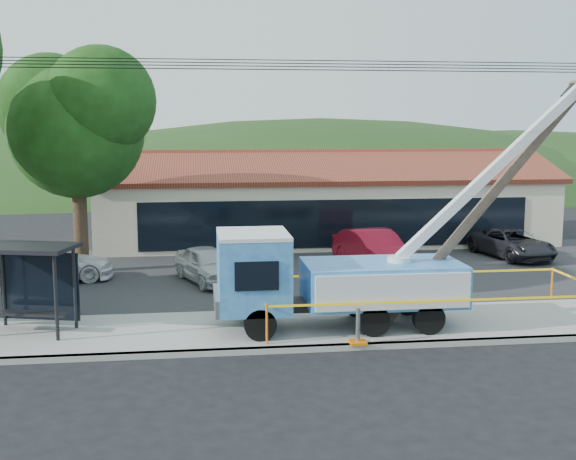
{
  "coord_description": "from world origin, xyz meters",
  "views": [
    {
      "loc": [
        -2.43,
        -16.2,
        6.06
      ],
      "look_at": [
        0.3,
        5.0,
        2.84
      ],
      "focal_mm": 45.0,
      "sensor_mm": 36.0,
      "label": 1
    }
  ],
  "objects_px": {
    "bus_shelter": "(30,268)",
    "car_silver": "(208,285)",
    "car_red": "(374,272)",
    "car_white": "(50,283)",
    "leaning_pole": "(505,179)",
    "car_dark": "(511,260)",
    "utility_truck": "(334,276)"
  },
  "relations": [
    {
      "from": "bus_shelter",
      "to": "car_silver",
      "type": "distance_m",
      "value": 8.06
    },
    {
      "from": "car_red",
      "to": "car_white",
      "type": "xyz_separation_m",
      "value": [
        -12.68,
        -0.55,
        0.0
      ]
    },
    {
      "from": "leaning_pole",
      "to": "car_dark",
      "type": "distance_m",
      "value": 11.58
    },
    {
      "from": "utility_truck",
      "to": "leaning_pole",
      "type": "height_order",
      "value": "utility_truck"
    },
    {
      "from": "bus_shelter",
      "to": "car_dark",
      "type": "bearing_deg",
      "value": 41.65
    },
    {
      "from": "leaning_pole",
      "to": "car_white",
      "type": "distance_m",
      "value": 16.91
    },
    {
      "from": "bus_shelter",
      "to": "car_red",
      "type": "relative_size",
      "value": 0.6
    },
    {
      "from": "utility_truck",
      "to": "car_dark",
      "type": "bearing_deg",
      "value": 44.96
    },
    {
      "from": "bus_shelter",
      "to": "car_silver",
      "type": "relative_size",
      "value": 0.74
    },
    {
      "from": "car_silver",
      "to": "car_dark",
      "type": "relative_size",
      "value": 0.87
    },
    {
      "from": "leaning_pole",
      "to": "car_red",
      "type": "height_order",
      "value": "leaning_pole"
    },
    {
      "from": "utility_truck",
      "to": "car_red",
      "type": "xyz_separation_m",
      "value": [
        3.23,
        8.15,
        -1.67
      ]
    },
    {
      "from": "car_dark",
      "to": "car_white",
      "type": "bearing_deg",
      "value": 175.91
    },
    {
      "from": "utility_truck",
      "to": "bus_shelter",
      "type": "xyz_separation_m",
      "value": [
        -8.58,
        0.7,
        0.31
      ]
    },
    {
      "from": "car_silver",
      "to": "utility_truck",
      "type": "bearing_deg",
      "value": -82.56
    },
    {
      "from": "bus_shelter",
      "to": "car_white",
      "type": "relative_size",
      "value": 0.62
    },
    {
      "from": "leaning_pole",
      "to": "utility_truck",
      "type": "bearing_deg",
      "value": -176.73
    },
    {
      "from": "leaning_pole",
      "to": "car_silver",
      "type": "height_order",
      "value": "leaning_pole"
    },
    {
      "from": "car_red",
      "to": "utility_truck",
      "type": "bearing_deg",
      "value": -123.95
    },
    {
      "from": "utility_truck",
      "to": "car_red",
      "type": "distance_m",
      "value": 8.92
    },
    {
      "from": "utility_truck",
      "to": "leaning_pole",
      "type": "distance_m",
      "value": 5.84
    },
    {
      "from": "car_dark",
      "to": "utility_truck",
      "type": "bearing_deg",
      "value": -145.93
    },
    {
      "from": "utility_truck",
      "to": "bus_shelter",
      "type": "relative_size",
      "value": 4.04
    },
    {
      "from": "utility_truck",
      "to": "leaning_pole",
      "type": "bearing_deg",
      "value": 3.27
    },
    {
      "from": "leaning_pole",
      "to": "car_red",
      "type": "xyz_separation_m",
      "value": [
        -1.94,
        7.85,
        -4.37
      ]
    },
    {
      "from": "leaning_pole",
      "to": "car_red",
      "type": "relative_size",
      "value": 1.63
    },
    {
      "from": "car_silver",
      "to": "car_white",
      "type": "relative_size",
      "value": 0.83
    },
    {
      "from": "utility_truck",
      "to": "leaning_pole",
      "type": "xyz_separation_m",
      "value": [
        5.17,
        0.3,
        2.71
      ]
    },
    {
      "from": "utility_truck",
      "to": "car_white",
      "type": "height_order",
      "value": "utility_truck"
    },
    {
      "from": "utility_truck",
      "to": "car_silver",
      "type": "height_order",
      "value": "utility_truck"
    },
    {
      "from": "car_white",
      "to": "car_silver",
      "type": "bearing_deg",
      "value": -105.19
    },
    {
      "from": "car_silver",
      "to": "car_dark",
      "type": "bearing_deg",
      "value": -6.77
    }
  ]
}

